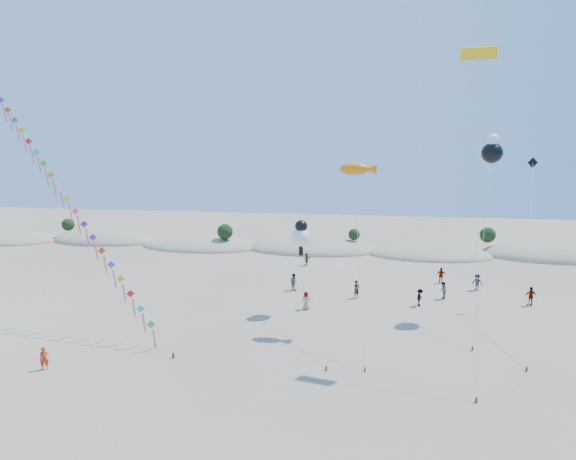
{
  "coord_description": "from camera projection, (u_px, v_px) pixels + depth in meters",
  "views": [
    {
      "loc": [
        7.25,
        -20.98,
        14.48
      ],
      "look_at": [
        1.67,
        14.0,
        8.23
      ],
      "focal_mm": 30.0,
      "sensor_mm": 36.0,
      "label": 1
    }
  ],
  "objects": [
    {
      "name": "cartoon_kite_high",
      "position": [
        492.0,
        151.0,
        40.27
      ],
      "size": [
        3.6,
        9.9,
        15.44
      ],
      "color": "#3F2D1E",
      "rests_on": "ground"
    },
    {
      "name": "cartoon_kite_low",
      "position": [
        301.0,
        235.0,
        41.47
      ],
      "size": [
        4.01,
        12.01,
        8.16
      ],
      "color": "#3F2D1E",
      "rests_on": "ground"
    },
    {
      "name": "dune_ridge",
      "position": [
        318.0,
        249.0,
        67.76
      ],
      "size": [
        145.3,
        11.49,
        5.57
      ],
      "color": "gray",
      "rests_on": "ground"
    },
    {
      "name": "parafoil_kite",
      "position": [
        479.0,
        59.0,
        31.93
      ],
      "size": [
        2.34,
        9.01,
        20.94
      ],
      "color": "#3F2D1E",
      "rests_on": "ground"
    },
    {
      "name": "fish_kite",
      "position": [
        358.0,
        169.0,
        37.42
      ],
      "size": [
        2.86,
        9.07,
        13.16
      ],
      "color": "#3F2D1E",
      "rests_on": "ground"
    },
    {
      "name": "beachgoers",
      "position": [
        396.0,
        284.0,
        47.99
      ],
      "size": [
        23.18,
        16.99,
        1.77
      ],
      "color": "slate",
      "rests_on": "ground"
    },
    {
      "name": "ground",
      "position": [
        211.0,
        439.0,
        24.05
      ],
      "size": [
        160.0,
        160.0,
        0.0
      ],
      "primitive_type": "plane",
      "color": "#84715B",
      "rests_on": "ground"
    },
    {
      "name": "flyer_foreground",
      "position": [
        44.0,
        359.0,
        31.35
      ],
      "size": [
        0.66,
        0.63,
        1.53
      ],
      "primitive_type": "imported",
      "rotation": [
        0.0,
        0.0,
        0.68
      ],
      "color": "red",
      "rests_on": "ground"
    },
    {
      "name": "kite_train",
      "position": [
        37.0,
        155.0,
        40.85
      ],
      "size": [
        28.55,
        15.24,
        26.49
      ],
      "color": "#3F2D1E",
      "rests_on": "ground"
    },
    {
      "name": "dark_kite",
      "position": [
        531.0,
        213.0,
        39.4
      ],
      "size": [
        4.62,
        15.26,
        13.44
      ],
      "color": "#3F2D1E",
      "rests_on": "ground"
    }
  ]
}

